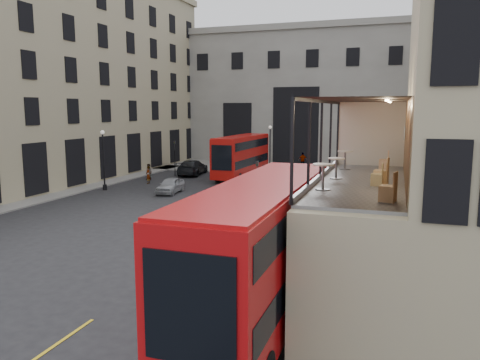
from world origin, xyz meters
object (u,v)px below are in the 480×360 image
(street_lamp_b, at_px, (270,152))
(cafe_table_far, at_px, (345,157))
(pedestrian_c, at_px, (303,160))
(pedestrian_a, at_px, (149,172))
(pedestrian_e, at_px, (148,175))
(cafe_chair_c, at_px, (382,176))
(bus_near, at_px, (264,243))
(cafe_chair_a, at_px, (388,193))
(cafe_table_near, at_px, (323,173))
(car_c, at_px, (192,167))
(traffic_light_far, at_px, (175,154))
(bus_far, at_px, (242,154))
(car_b, at_px, (317,177))
(street_lamp_a, at_px, (104,163))
(bicycle, at_px, (176,210))
(pedestrian_d, at_px, (339,167))
(cafe_chair_b, at_px, (377,179))
(cafe_table_mid, at_px, (336,165))
(car_a, at_px, (170,185))
(pedestrian_b, at_px, (229,162))
(traffic_light_near, at_px, (257,182))
(cafe_chair_d, at_px, (384,163))

(street_lamp_b, xyz_separation_m, cafe_table_far, (11.55, -30.77, 2.74))
(pedestrian_c, bearing_deg, pedestrian_a, 29.29)
(pedestrian_e, relative_size, cafe_chair_c, 1.83)
(bus_near, height_order, cafe_chair_a, cafe_chair_a)
(cafe_table_near, bearing_deg, cafe_chair_a, -33.89)
(car_c, height_order, cafe_table_far, cafe_table_far)
(traffic_light_far, relative_size, pedestrian_c, 2.06)
(cafe_table_near, height_order, cafe_chair_c, cafe_chair_c)
(street_lamp_b, relative_size, bus_far, 0.48)
(traffic_light_far, bearing_deg, cafe_table_near, -55.99)
(pedestrian_c, distance_m, cafe_chair_a, 45.18)
(car_b, bearing_deg, street_lamp_a, 177.88)
(car_c, distance_m, bicycle, 19.99)
(pedestrian_d, distance_m, cafe_chair_b, 35.42)
(bus_far, bearing_deg, cafe_table_mid, -65.29)
(car_a, bearing_deg, cafe_chair_a, -56.35)
(pedestrian_b, xyz_separation_m, cafe_table_near, (16.71, -37.05, 4.21))
(cafe_table_mid, bearing_deg, cafe_chair_a, -64.01)
(street_lamp_b, height_order, cafe_chair_b, cafe_chair_b)
(pedestrian_c, height_order, cafe_table_far, cafe_table_far)
(bus_far, relative_size, cafe_chair_b, 14.43)
(car_b, xyz_separation_m, cafe_table_far, (5.04, -23.81, 4.40))
(traffic_light_far, height_order, bus_near, bus_near)
(bus_near, distance_m, car_c, 36.28)
(car_b, bearing_deg, traffic_light_far, 147.02)
(street_lamp_a, height_order, pedestrian_d, street_lamp_a)
(cafe_chair_c, bearing_deg, cafe_chair_a, -84.83)
(traffic_light_near, bearing_deg, pedestrian_b, 114.29)
(bus_far, xyz_separation_m, cafe_chair_b, (14.95, -30.36, 2.36))
(pedestrian_a, distance_m, cafe_chair_a, 36.96)
(cafe_chair_b, bearing_deg, cafe_chair_d, 88.93)
(street_lamp_b, relative_size, pedestrian_b, 2.81)
(bus_far, relative_size, pedestrian_c, 6.03)
(pedestrian_b, bearing_deg, pedestrian_d, -53.45)
(cafe_chair_c, bearing_deg, pedestrian_c, 104.63)
(traffic_light_near, height_order, cafe_chair_c, cafe_chair_c)
(bus_far, xyz_separation_m, cafe_chair_c, (15.08, -29.97, 2.41))
(car_c, xyz_separation_m, cafe_chair_d, (20.80, -25.66, 4.02))
(traffic_light_near, xyz_separation_m, cafe_table_mid, (6.54, -11.68, 2.69))
(cafe_chair_a, relative_size, cafe_chair_b, 1.12)
(traffic_light_near, distance_m, bicycle, 5.87)
(car_c, xyz_separation_m, pedestrian_b, (2.37, 5.22, 0.13))
(car_a, distance_m, cafe_chair_b, 26.70)
(cafe_chair_b, bearing_deg, street_lamp_b, 110.55)
(cafe_table_near, bearing_deg, pedestrian_a, 128.93)
(traffic_light_near, bearing_deg, bicycle, -168.44)
(street_lamp_a, height_order, pedestrian_c, street_lamp_a)
(traffic_light_near, distance_m, bus_far, 18.79)
(pedestrian_a, bearing_deg, street_lamp_b, 54.49)
(car_a, bearing_deg, cafe_chair_c, -52.40)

